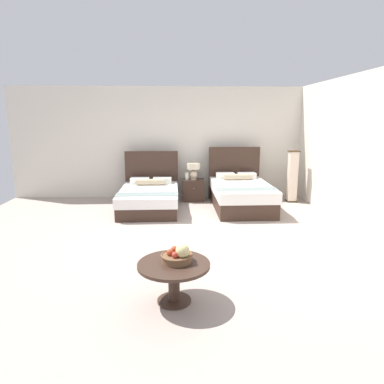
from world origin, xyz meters
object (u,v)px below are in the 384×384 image
object	(u,v)px
nightstand	(193,190)
fruit_bowl	(178,255)
bed_near_corner	(241,194)
table_lamp	(193,169)
bed_near_window	(150,197)
vase	(187,176)
coffee_table	(174,273)
floor_lamp_corner	(292,176)

from	to	relation	value
nightstand	fruit_bowl	size ratio (longest dim) A/B	1.51
bed_near_corner	table_lamp	bearing A→B (deg)	143.94
bed_near_window	bed_near_corner	distance (m)	2.11
bed_near_window	table_lamp	distance (m)	1.40
vase	coffee_table	size ratio (longest dim) A/B	0.23
vase	floor_lamp_corner	bearing A→B (deg)	-3.58
vase	bed_near_corner	bearing A→B (deg)	-30.25
bed_near_corner	fruit_bowl	xyz separation A→B (m)	(-1.47, -4.11, 0.21)
nightstand	vase	world-z (taller)	vase
bed_near_corner	nightstand	size ratio (longest dim) A/B	3.88
bed_near_window	bed_near_corner	size ratio (longest dim) A/B	0.97
nightstand	table_lamp	xyz separation A→B (m)	(-0.00, 0.02, 0.53)
bed_near_corner	nightstand	xyz separation A→B (m)	(-1.07, 0.76, -0.06)
vase	floor_lamp_corner	distance (m)	2.62
coffee_table	floor_lamp_corner	distance (m)	5.53
vase	fruit_bowl	bearing A→B (deg)	-92.85
fruit_bowl	floor_lamp_corner	xyz separation A→B (m)	(2.86, 4.66, 0.09)
coffee_table	table_lamp	bearing A→B (deg)	84.78
bed_near_window	vase	bearing A→B (deg)	38.65
table_lamp	nightstand	bearing A→B (deg)	-90.00
coffee_table	floor_lamp_corner	size ratio (longest dim) A/B	0.64
bed_near_window	floor_lamp_corner	size ratio (longest dim) A/B	1.61
bed_near_window	table_lamp	world-z (taller)	bed_near_window
table_lamp	coffee_table	world-z (taller)	table_lamp
bed_near_window	nightstand	world-z (taller)	bed_near_window
vase	fruit_bowl	size ratio (longest dim) A/B	0.52
bed_near_window	coffee_table	distance (m)	4.20
table_lamp	coffee_table	size ratio (longest dim) A/B	0.50
vase	fruit_bowl	distance (m)	4.83
bed_near_window	coffee_table	world-z (taller)	bed_near_window
bed_near_corner	vase	xyz separation A→B (m)	(-1.23, 0.72, 0.31)
bed_near_window	fruit_bowl	xyz separation A→B (m)	(0.64, -4.12, 0.26)
bed_near_corner	coffee_table	bearing A→B (deg)	-110.08
table_lamp	vase	world-z (taller)	table_lamp
coffee_table	bed_near_corner	bearing A→B (deg)	69.92
nightstand	floor_lamp_corner	world-z (taller)	floor_lamp_corner
fruit_bowl	nightstand	bearing A→B (deg)	85.27
table_lamp	coffee_table	distance (m)	4.96
bed_near_corner	nightstand	bearing A→B (deg)	144.65
nightstand	coffee_table	size ratio (longest dim) A/B	0.67
bed_near_corner	coffee_table	xyz separation A→B (m)	(-1.51, -4.14, 0.02)
bed_near_window	coffee_table	bearing A→B (deg)	-81.85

